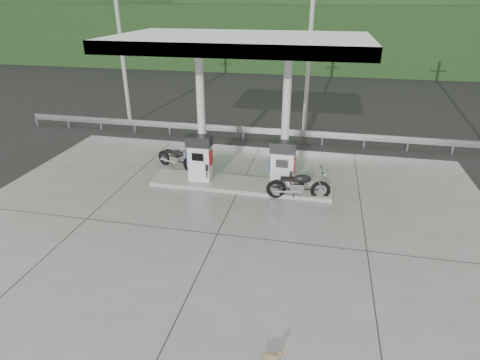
% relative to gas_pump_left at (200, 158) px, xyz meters
% --- Properties ---
extents(ground, '(160.00, 160.00, 0.00)m').
position_rel_gas_pump_left_xyz_m(ground, '(1.60, -2.50, -1.07)').
color(ground, black).
rests_on(ground, ground).
extents(forecourt_apron, '(18.00, 14.00, 0.02)m').
position_rel_gas_pump_left_xyz_m(forecourt_apron, '(1.60, -2.50, -1.06)').
color(forecourt_apron, slate).
rests_on(forecourt_apron, ground).
extents(pump_island, '(7.00, 1.40, 0.15)m').
position_rel_gas_pump_left_xyz_m(pump_island, '(1.60, 0.00, -0.98)').
color(pump_island, gray).
rests_on(pump_island, forecourt_apron).
extents(gas_pump_left, '(0.95, 0.55, 1.80)m').
position_rel_gas_pump_left_xyz_m(gas_pump_left, '(0.00, 0.00, 0.00)').
color(gas_pump_left, silver).
rests_on(gas_pump_left, pump_island).
extents(gas_pump_right, '(0.95, 0.55, 1.80)m').
position_rel_gas_pump_left_xyz_m(gas_pump_right, '(3.20, 0.00, 0.00)').
color(gas_pump_right, silver).
rests_on(gas_pump_right, pump_island).
extents(canopy_column_left, '(0.30, 0.30, 5.00)m').
position_rel_gas_pump_left_xyz_m(canopy_column_left, '(0.00, 0.40, 1.60)').
color(canopy_column_left, silver).
rests_on(canopy_column_left, pump_island).
extents(canopy_column_right, '(0.30, 0.30, 5.00)m').
position_rel_gas_pump_left_xyz_m(canopy_column_right, '(3.20, 0.40, 1.60)').
color(canopy_column_right, silver).
rests_on(canopy_column_right, pump_island).
extents(canopy_roof, '(8.50, 5.00, 0.40)m').
position_rel_gas_pump_left_xyz_m(canopy_roof, '(1.60, 0.00, 4.30)').
color(canopy_roof, white).
rests_on(canopy_roof, canopy_column_left).
extents(guardrail, '(26.00, 0.16, 1.42)m').
position_rel_gas_pump_left_xyz_m(guardrail, '(1.60, 5.50, -0.36)').
color(guardrail, '#929599').
rests_on(guardrail, ground).
extents(road, '(60.00, 7.00, 0.01)m').
position_rel_gas_pump_left_xyz_m(road, '(1.60, 9.00, -1.07)').
color(road, black).
rests_on(road, ground).
extents(utility_pole_a, '(0.22, 0.22, 8.00)m').
position_rel_gas_pump_left_xyz_m(utility_pole_a, '(-6.40, 7.00, 2.93)').
color(utility_pole_a, gray).
rests_on(utility_pole_a, ground).
extents(utility_pole_b, '(0.22, 0.22, 8.00)m').
position_rel_gas_pump_left_xyz_m(utility_pole_b, '(3.60, 7.00, 2.93)').
color(utility_pole_b, gray).
rests_on(utility_pole_b, ground).
extents(tree_band, '(80.00, 6.00, 6.00)m').
position_rel_gas_pump_left_xyz_m(tree_band, '(1.60, 27.50, 1.93)').
color(tree_band, black).
rests_on(tree_band, ground).
extents(forested_hills, '(100.00, 40.00, 140.00)m').
position_rel_gas_pump_left_xyz_m(forested_hills, '(1.60, 57.50, -1.07)').
color(forested_hills, black).
rests_on(forested_hills, ground).
extents(motorcycle_left, '(2.04, 1.31, 0.92)m').
position_rel_gas_pump_left_xyz_m(motorcycle_left, '(-1.44, 1.21, -0.59)').
color(motorcycle_left, black).
rests_on(motorcycle_left, forecourt_apron).
extents(motorcycle_right, '(2.24, 0.96, 1.03)m').
position_rel_gas_pump_left_xyz_m(motorcycle_right, '(3.86, -0.56, -0.54)').
color(motorcycle_right, black).
rests_on(motorcycle_right, forecourt_apron).
extents(duck, '(0.45, 0.13, 0.32)m').
position_rel_gas_pump_left_xyz_m(duck, '(3.90, -7.96, -0.89)').
color(duck, brown).
rests_on(duck, forecourt_apron).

